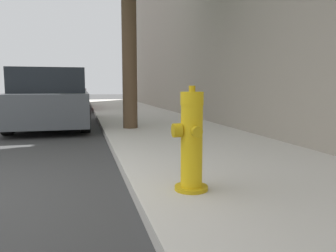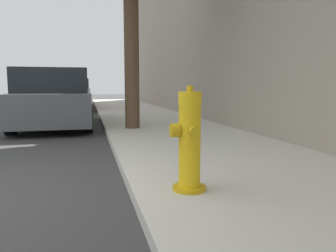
{
  "view_description": "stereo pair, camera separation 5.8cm",
  "coord_description": "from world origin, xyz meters",
  "px_view_note": "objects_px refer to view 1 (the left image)",
  "views": [
    {
      "loc": [
        1.26,
        -2.99,
        1.01
      ],
      "look_at": [
        2.26,
        0.83,
        0.53
      ],
      "focal_mm": 35.0,
      "sensor_mm": 36.0,
      "label": 1
    },
    {
      "loc": [
        1.32,
        -3.0,
        1.01
      ],
      "look_at": [
        2.26,
        0.83,
        0.53
      ],
      "focal_mm": 35.0,
      "sensor_mm": 36.0,
      "label": 2
    }
  ],
  "objects_px": {
    "parked_car_near": "(52,100)",
    "parked_car_far": "(70,92)",
    "fire_hydrant": "(191,143)",
    "parked_car_mid": "(63,96)"
  },
  "relations": [
    {
      "from": "parked_car_near",
      "to": "fire_hydrant",
      "type": "bearing_deg",
      "value": -74.74
    },
    {
      "from": "parked_car_mid",
      "to": "parked_car_far",
      "type": "height_order",
      "value": "parked_car_far"
    },
    {
      "from": "parked_car_near",
      "to": "parked_car_far",
      "type": "bearing_deg",
      "value": 89.59
    },
    {
      "from": "fire_hydrant",
      "to": "parked_car_mid",
      "type": "height_order",
      "value": "parked_car_mid"
    },
    {
      "from": "fire_hydrant",
      "to": "parked_car_mid",
      "type": "bearing_deg",
      "value": 98.04
    },
    {
      "from": "parked_car_mid",
      "to": "parked_car_near",
      "type": "bearing_deg",
      "value": -89.59
    },
    {
      "from": "parked_car_mid",
      "to": "parked_car_far",
      "type": "xyz_separation_m",
      "value": [
        0.12,
        5.19,
        0.07
      ]
    },
    {
      "from": "parked_car_near",
      "to": "parked_car_mid",
      "type": "height_order",
      "value": "parked_car_near"
    },
    {
      "from": "parked_car_far",
      "to": "fire_hydrant",
      "type": "bearing_deg",
      "value": -84.81
    },
    {
      "from": "parked_car_near",
      "to": "parked_car_far",
      "type": "xyz_separation_m",
      "value": [
        0.08,
        11.02,
        0.02
      ]
    }
  ]
}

